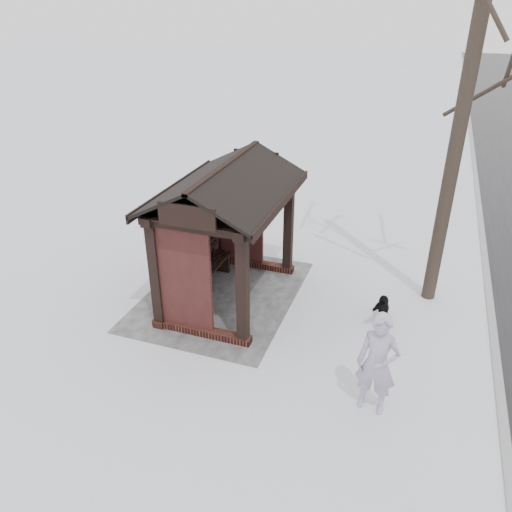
{
  "coord_description": "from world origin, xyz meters",
  "views": [
    {
      "loc": [
        8.77,
        3.74,
        6.0
      ],
      "look_at": [
        0.49,
        0.8,
        1.41
      ],
      "focal_mm": 35.0,
      "sensor_mm": 36.0,
      "label": 1
    }
  ],
  "objects": [
    {
      "name": "ground",
      "position": [
        0.0,
        0.0,
        0.0
      ],
      "size": [
        120.0,
        120.0,
        0.0
      ],
      "primitive_type": "plane",
      "color": "silver",
      "rests_on": "ground"
    },
    {
      "name": "trampled_patch",
      "position": [
        0.0,
        -0.2,
        0.01
      ],
      "size": [
        4.2,
        3.2,
        0.02
      ],
      "primitive_type": "cube",
      "color": "gray",
      "rests_on": "ground"
    },
    {
      "name": "dog",
      "position": [
        -0.18,
        3.27,
        0.33
      ],
      "size": [
        0.82,
        0.47,
        0.65
      ],
      "primitive_type": "imported",
      "rotation": [
        0.0,
        0.0,
        1.73
      ],
      "color": "black",
      "rests_on": "ground"
    },
    {
      "name": "kerb",
      "position": [
        0.0,
        5.5,
        0.01
      ],
      "size": [
        120.0,
        0.15,
        0.06
      ],
      "primitive_type": "cube",
      "color": "gray",
      "rests_on": "ground"
    },
    {
      "name": "bus_shelter",
      "position": [
        0.0,
        -0.16,
        2.17
      ],
      "size": [
        3.6,
        2.4,
        3.09
      ],
      "color": "#331312",
      "rests_on": "ground"
    },
    {
      "name": "pedestrian",
      "position": [
        2.37,
        3.48,
        0.9
      ],
      "size": [
        0.5,
        0.7,
        1.8
      ],
      "primitive_type": "imported",
      "rotation": [
        0.0,
        0.0,
        1.45
      ],
      "color": "#AB9EB9",
      "rests_on": "ground"
    }
  ]
}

